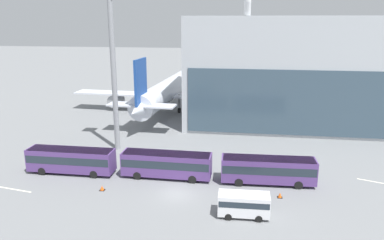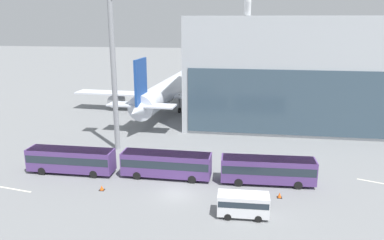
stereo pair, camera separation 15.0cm
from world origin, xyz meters
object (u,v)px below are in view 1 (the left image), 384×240
shuttle_bus_0 (71,159)px  shuttle_bus_2 (268,169)px  traffic_cone_1 (280,195)px  airliner_at_gate_far (166,91)px  floodlight_mast (113,60)px  service_van_foreground (244,203)px  shuttle_bus_1 (167,163)px  traffic_cone_0 (102,188)px

shuttle_bus_0 → shuttle_bus_2: bearing=0.6°
traffic_cone_1 → airliner_at_gate_far: bearing=119.1°
shuttle_bus_0 → floodlight_mast: floodlight_mast is taller
shuttle_bus_2 → service_van_foreground: shuttle_bus_2 is taller
service_van_foreground → traffic_cone_1: size_ratio=8.65×
shuttle_bus_2 → service_van_foreground: bearing=-110.6°
shuttle_bus_1 → traffic_cone_1: (13.69, -3.61, -1.60)m
shuttle_bus_2 → service_van_foreground: size_ratio=2.17×
shuttle_bus_1 → service_van_foreground: size_ratio=2.16×
airliner_at_gate_far → shuttle_bus_2: 39.46m
traffic_cone_1 → service_van_foreground: bearing=-130.2°
shuttle_bus_1 → traffic_cone_0: (-6.70, -4.71, -1.61)m
service_van_foreground → floodlight_mast: bearing=-43.8°
airliner_at_gate_far → traffic_cone_1: bearing=-147.3°
service_van_foreground → traffic_cone_1: bearing=-131.6°
service_van_foreground → floodlight_mast: (-19.41, 17.75, 12.19)m
shuttle_bus_2 → floodlight_mast: bearing=154.9°
traffic_cone_0 → shuttle_bus_1: bearing=35.1°
airliner_at_gate_far → traffic_cone_0: size_ratio=68.27×
airliner_at_gate_far → shuttle_bus_2: airliner_at_gate_far is taller
shuttle_bus_1 → shuttle_bus_2: (12.48, 0.02, 0.00)m
traffic_cone_1 → floodlight_mast: bearing=150.9°
shuttle_bus_1 → traffic_cone_0: 8.35m
airliner_at_gate_far → traffic_cone_0: airliner_at_gate_far is taller
shuttle_bus_0 → shuttle_bus_2: 24.97m
shuttle_bus_0 → floodlight_mast: 15.51m
floodlight_mast → traffic_cone_1: bearing=-29.1°
shuttle_bus_1 → traffic_cone_0: bearing=-144.0°
service_van_foreground → shuttle_bus_2: bearing=-109.9°
floodlight_mast → traffic_cone_0: (3.01, -14.13, -13.33)m
floodlight_mast → shuttle_bus_0: bearing=-105.8°
service_van_foreground → traffic_cone_0: (-16.40, 3.62, -1.14)m
shuttle_bus_2 → traffic_cone_1: (1.21, -3.63, -1.60)m
service_van_foreground → traffic_cone_0: 16.83m
traffic_cone_1 → shuttle_bus_0: bearing=172.9°
shuttle_bus_2 → traffic_cone_0: 19.82m
traffic_cone_1 → shuttle_bus_2: bearing=108.4°
shuttle_bus_0 → traffic_cone_0: (5.78, -4.36, -1.61)m
airliner_at_gate_far → traffic_cone_1: airliner_at_gate_far is taller
traffic_cone_0 → traffic_cone_1: bearing=3.1°
shuttle_bus_0 → shuttle_bus_1: 12.49m
traffic_cone_0 → traffic_cone_1: traffic_cone_1 is taller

